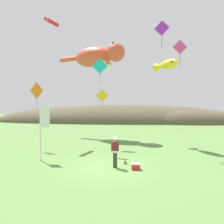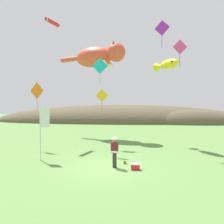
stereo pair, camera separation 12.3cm
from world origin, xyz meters
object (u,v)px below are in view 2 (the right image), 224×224
at_px(kite_diamond_gold, 102,96).
at_px(kite_diamond_teal, 100,66).
at_px(kite_diamond_violet, 162,28).
at_px(picnic_cooler, 135,166).
at_px(festival_banner_pole, 43,124).
at_px(kite_giant_cat, 98,57).
at_px(festival_attendant, 115,151).
at_px(kite_diamond_orange, 37,91).
at_px(kite_tube_streamer, 52,22).
at_px(kite_fish_windsock, 167,65).
at_px(kite_spool, 125,162).
at_px(kite_diamond_pink, 180,47).

distance_m(kite_diamond_gold, kite_diamond_teal, 4.35).
relative_size(kite_diamond_violet, kite_diamond_teal, 0.91).
height_order(picnic_cooler, festival_banner_pole, festival_banner_pole).
bearing_deg(kite_diamond_teal, kite_diamond_violet, -21.12).
distance_m(festival_banner_pole, kite_diamond_teal, 8.03).
height_order(kite_giant_cat, kite_diamond_violet, kite_diamond_violet).
xyz_separation_m(festival_attendant, kite_diamond_orange, (-6.73, 5.16, 3.82)).
height_order(picnic_cooler, kite_diamond_gold, kite_diamond_gold).
bearing_deg(kite_diamond_orange, festival_banner_pole, -63.01).
bearing_deg(picnic_cooler, kite_tube_streamer, 131.94).
bearing_deg(kite_fish_windsock, kite_spool, -119.93).
relative_size(kite_fish_windsock, kite_diamond_gold, 1.68).
bearing_deg(kite_diamond_violet, festival_banner_pole, -155.36).
xyz_separation_m(festival_attendant, kite_diamond_pink, (4.48, 3.43, 6.77)).
xyz_separation_m(picnic_cooler, kite_fish_windsock, (3.06, 7.48, 6.98)).
bearing_deg(kite_diamond_orange, kite_spool, -30.65).
xyz_separation_m(festival_attendant, kite_tube_streamer, (-6.41, 8.12, 10.50)).
distance_m(kite_spool, kite_diamond_orange, 9.71).
relative_size(kite_spool, kite_diamond_orange, 0.10).
relative_size(festival_attendant, kite_diamond_orange, 0.76).
bearing_deg(picnic_cooler, kite_diamond_pink, 48.76).
bearing_deg(festival_attendant, kite_diamond_gold, 107.12).
bearing_deg(kite_diamond_violet, kite_diamond_pink, -57.76).
distance_m(kite_spool, kite_diamond_pink, 8.93).
relative_size(festival_attendant, kite_fish_windsock, 0.57).
distance_m(festival_banner_pole, kite_diamond_pink, 10.89).
distance_m(kite_giant_cat, kite_diamond_violet, 8.81).
distance_m(picnic_cooler, kite_diamond_orange, 10.68).
bearing_deg(festival_banner_pole, kite_diamond_violet, 24.64).
relative_size(festival_attendant, kite_diamond_gold, 0.96).
relative_size(festival_banner_pole, kite_diamond_violet, 1.71).
relative_size(kite_giant_cat, kite_diamond_violet, 3.72).
bearing_deg(kite_spool, kite_tube_streamer, 133.80).
height_order(kite_tube_streamer, kite_diamond_pink, kite_tube_streamer).
relative_size(kite_diamond_gold, kite_diamond_teal, 0.80).
height_order(kite_diamond_orange, kite_diamond_teal, kite_diamond_teal).
bearing_deg(kite_giant_cat, picnic_cooler, -73.22).
bearing_deg(kite_fish_windsock, kite_tube_streamer, 174.77).
xyz_separation_m(kite_fish_windsock, kite_tube_streamer, (-10.65, 0.98, 4.30)).
relative_size(festival_banner_pole, kite_giant_cat, 0.46).
height_order(festival_banner_pole, kite_fish_windsock, kite_fish_windsock).
xyz_separation_m(kite_tube_streamer, kite_diamond_violet, (9.87, -3.08, -1.83)).
xyz_separation_m(kite_giant_cat, kite_tube_streamer, (-4.01, -3.45, 2.60)).
bearing_deg(festival_attendant, kite_diamond_orange, 142.54).
bearing_deg(kite_spool, kite_diamond_gold, 121.01).
distance_m(festival_attendant, kite_giant_cat, 14.22).
bearing_deg(kite_diamond_violet, kite_tube_streamer, 162.67).
bearing_deg(festival_banner_pole, kite_spool, -4.89).
bearing_deg(kite_diamond_violet, kite_spool, -124.12).
height_order(kite_diamond_pink, kite_diamond_orange, kite_diamond_pink).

